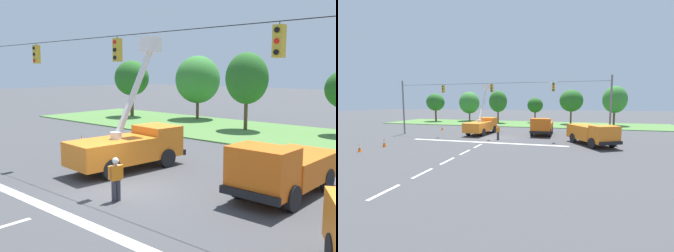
# 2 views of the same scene
# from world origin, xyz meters

# --- Properties ---
(ground_plane) EXTENTS (200.00, 200.00, 0.00)m
(ground_plane) POSITION_xyz_m (0.00, 0.00, 0.00)
(ground_plane) COLOR #424244
(grass_verge) EXTENTS (56.00, 12.00, 0.10)m
(grass_verge) POSITION_xyz_m (0.00, 18.00, 0.05)
(grass_verge) COLOR #517F3D
(grass_verge) RESTS_ON ground
(lane_markings) EXTENTS (17.60, 15.25, 0.01)m
(lane_markings) POSITION_xyz_m (0.00, -4.91, 0.00)
(lane_markings) COLOR silver
(lane_markings) RESTS_ON ground
(signal_gantry) EXTENTS (26.20, 0.33, 7.20)m
(signal_gantry) POSITION_xyz_m (-0.02, -0.00, 4.43)
(signal_gantry) COLOR slate
(signal_gantry) RESTS_ON ground
(tree_far_west) EXTENTS (4.12, 3.53, 6.29)m
(tree_far_west) POSITION_xyz_m (-19.95, 18.81, 4.34)
(tree_far_west) COLOR brown
(tree_far_west) RESTS_ON ground
(tree_west) EXTENTS (4.59, 4.84, 6.73)m
(tree_west) POSITION_xyz_m (-13.09, 21.92, 4.24)
(tree_west) COLOR brown
(tree_west) RESTS_ON ground
(tree_centre) EXTENTS (3.79, 3.24, 6.73)m
(tree_centre) POSITION_xyz_m (-5.17, 18.53, 4.51)
(tree_centre) COLOR brown
(tree_centre) RESTS_ON ground
(utility_truck_bucket_lift) EXTENTS (2.93, 6.55, 6.94)m
(utility_truck_bucket_lift) POSITION_xyz_m (-2.67, 2.76, 1.33)
(utility_truck_bucket_lift) COLOR orange
(utility_truck_bucket_lift) RESTS_ON ground
(utility_truck_support_far) EXTENTS (2.61, 5.93, 2.31)m
(utility_truck_support_far) POSITION_xyz_m (5.39, 3.91, 1.16)
(utility_truck_support_far) COLOR orange
(utility_truck_support_far) RESTS_ON ground
(road_worker) EXTENTS (0.34, 0.63, 1.77)m
(road_worker) POSITION_xyz_m (0.79, -1.15, 1.00)
(road_worker) COLOR #383842
(road_worker) RESTS_ON ground
(traffic_cone_foreground_left) EXTENTS (0.36, 0.36, 0.73)m
(traffic_cone_foreground_left) POSITION_xyz_m (4.99, 7.90, 0.36)
(traffic_cone_foreground_left) COLOR orange
(traffic_cone_foreground_left) RESTS_ON ground
(traffic_cone_foreground_right) EXTENTS (0.36, 0.36, 0.72)m
(traffic_cone_foreground_right) POSITION_xyz_m (-10.22, 5.04, 0.36)
(traffic_cone_foreground_right) COLOR orange
(traffic_cone_foreground_right) RESTS_ON ground
(traffic_cone_near_bucket) EXTENTS (0.36, 0.36, 0.71)m
(traffic_cone_near_bucket) POSITION_xyz_m (-3.37, 5.72, 0.35)
(traffic_cone_near_bucket) COLOR orange
(traffic_cone_near_bucket) RESTS_ON ground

